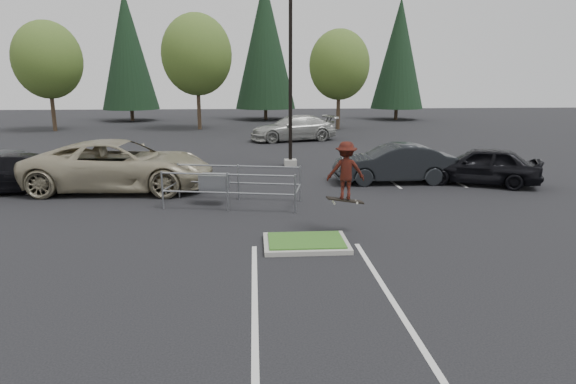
{
  "coord_description": "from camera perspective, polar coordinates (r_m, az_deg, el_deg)",
  "views": [
    {
      "loc": [
        -1.31,
        -11.87,
        4.24
      ],
      "look_at": [
        -0.36,
        1.5,
        1.09
      ],
      "focal_mm": 30.0,
      "sensor_mm": 36.0,
      "label": 1
    }
  ],
  "objects": [
    {
      "name": "conif_c",
      "position": [
        53.67,
        13.02,
        15.68
      ],
      "size": [
        5.5,
        5.5,
        12.5
      ],
      "color": "#38281C",
      "rests_on": "ground"
    },
    {
      "name": "car_l_black",
      "position": [
        21.06,
        -28.36,
        2.04
      ],
      "size": [
        5.25,
        2.61,
        1.47
      ],
      "primitive_type": "imported",
      "rotation": [
        0.0,
        0.0,
        1.68
      ],
      "color": "black",
      "rests_on": "ground"
    },
    {
      "name": "grass_median",
      "position": [
        12.64,
        2.14,
        -6.01
      ],
      "size": [
        2.2,
        1.6,
        0.16
      ],
      "color": "#9A9890",
      "rests_on": "ground"
    },
    {
      "name": "cart_corral",
      "position": [
        16.69,
        -8.23,
        1.2
      ],
      "size": [
        4.74,
        2.47,
        1.28
      ],
      "rotation": [
        0.0,
        0.0,
        -0.2
      ],
      "color": "gray",
      "rests_on": "ground"
    },
    {
      "name": "decid_a",
      "position": [
        45.12,
        -26.57,
        13.58
      ],
      "size": [
        5.44,
        5.44,
        8.91
      ],
      "color": "#38281C",
      "rests_on": "ground"
    },
    {
      "name": "conif_a",
      "position": [
        53.47,
        -18.49,
        15.63
      ],
      "size": [
        5.72,
        5.72,
        13.0
      ],
      "color": "#38281C",
      "rests_on": "ground"
    },
    {
      "name": "car_l_grey",
      "position": [
        23.29,
        -29.97,
        2.76
      ],
      "size": [
        4.53,
        2.73,
        1.44
      ],
      "primitive_type": "imported",
      "rotation": [
        0.0,
        0.0,
        1.31
      ],
      "color": "#43464A",
      "rests_on": "ground"
    },
    {
      "name": "conif_b",
      "position": [
        52.51,
        -2.74,
        17.14
      ],
      "size": [
        6.38,
        6.38,
        14.5
      ],
      "color": "#38281C",
      "rests_on": "ground"
    },
    {
      "name": "car_r_black",
      "position": [
        21.32,
        21.93,
        2.94
      ],
      "size": [
        4.99,
        3.59,
        1.58
      ],
      "primitive_type": "imported",
      "rotation": [
        0.0,
        0.0,
        4.29
      ],
      "color": "black",
      "rests_on": "ground"
    },
    {
      "name": "light_pole",
      "position": [
        23.94,
        0.29,
        13.98
      ],
      "size": [
        0.7,
        0.6,
        10.12
      ],
      "color": "#9A9890",
      "rests_on": "ground"
    },
    {
      "name": "decid_b",
      "position": [
        42.7,
        -10.76,
        15.42
      ],
      "size": [
        5.89,
        5.89,
        9.64
      ],
      "color": "#38281C",
      "rests_on": "ground"
    },
    {
      "name": "car_far_silver",
      "position": [
        34.15,
        0.77,
        7.58
      ],
      "size": [
        6.53,
        4.0,
        1.77
      ],
      "primitive_type": "imported",
      "rotation": [
        0.0,
        0.0,
        4.98
      ],
      "color": "#ABACA6",
      "rests_on": "ground"
    },
    {
      "name": "ground",
      "position": [
        12.67,
        2.14,
        -6.34
      ],
      "size": [
        120.0,
        120.0,
        0.0
      ],
      "primitive_type": "plane",
      "color": "black",
      "rests_on": "ground"
    },
    {
      "name": "car_r_charc",
      "position": [
        20.63,
        12.39,
        3.33
      ],
      "size": [
        4.9,
        1.72,
        1.61
      ],
      "primitive_type": "imported",
      "rotation": [
        0.0,
        0.0,
        4.71
      ],
      "color": "black",
      "rests_on": "ground"
    },
    {
      "name": "stall_lines",
      "position": [
        18.39,
        -4.08,
        -0.14
      ],
      "size": [
        22.62,
        17.6,
        0.01
      ],
      "color": "silver",
      "rests_on": "ground"
    },
    {
      "name": "car_l_tan",
      "position": [
        19.84,
        -19.19,
        3.02
      ],
      "size": [
        7.21,
        3.63,
        1.96
      ],
      "primitive_type": "imported",
      "rotation": [
        0.0,
        0.0,
        1.52
      ],
      "color": "tan",
      "rests_on": "ground"
    },
    {
      "name": "skateboarder",
      "position": [
        13.34,
        6.88,
        2.5
      ],
      "size": [
        1.07,
        0.67,
        1.75
      ],
      "rotation": [
        0.0,
        0.0,
        3.07
      ],
      "color": "black",
      "rests_on": "ground"
    },
    {
      "name": "decid_c",
      "position": [
        42.35,
        6.07,
        14.52
      ],
      "size": [
        5.12,
        5.12,
        8.38
      ],
      "color": "#38281C",
      "rests_on": "ground"
    }
  ]
}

